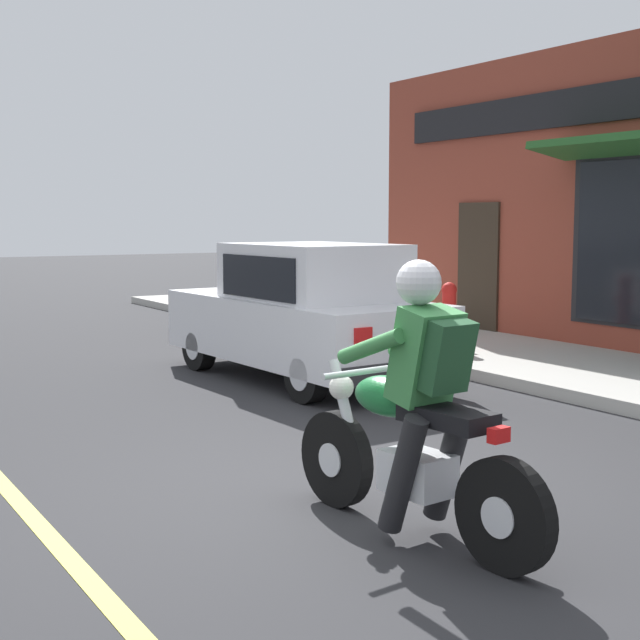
% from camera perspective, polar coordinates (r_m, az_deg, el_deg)
% --- Properties ---
extents(ground_plane, '(80.00, 80.00, 0.00)m').
position_cam_1_polar(ground_plane, '(6.06, 0.70, -11.27)').
color(ground_plane, '#2B2B2D').
extents(sidewalk_curb, '(2.60, 22.00, 0.14)m').
position_cam_1_polar(sidewalk_curb, '(11.41, 13.80, -2.66)').
color(sidewalk_curb, '#ADAAA3').
rests_on(sidewalk_curb, ground).
extents(motorcycle_with_rider, '(0.61, 2.02, 1.62)m').
position_cam_1_polar(motorcycle_with_rider, '(5.19, 6.09, -6.58)').
color(motorcycle_with_rider, black).
rests_on(motorcycle_with_rider, ground).
extents(car_hatchback, '(1.80, 3.84, 1.57)m').
position_cam_1_polar(car_hatchback, '(10.22, -1.01, 0.41)').
color(car_hatchback, black).
rests_on(car_hatchback, ground).
extents(fire_hydrant, '(0.36, 0.24, 0.88)m').
position_cam_1_polar(fire_hydrant, '(11.86, 8.24, 0.25)').
color(fire_hydrant, red).
rests_on(fire_hydrant, sidewalk_curb).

